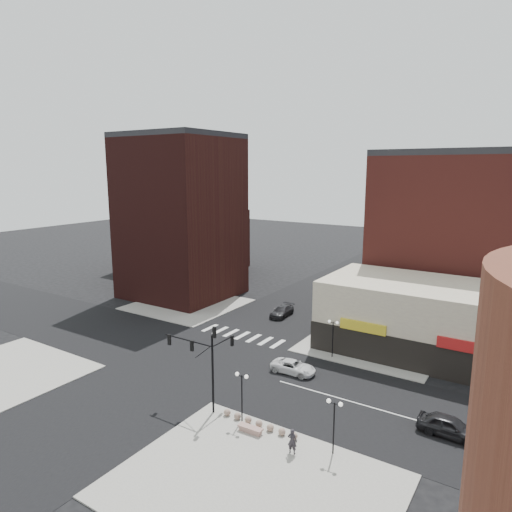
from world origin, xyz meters
The scene contains 20 objects.
ground centered at (0.00, 0.00, 0.00)m, with size 240.00×240.00×0.00m, color black.
road_ew centered at (0.00, 0.00, 0.01)m, with size 200.00×14.00×0.02m, color black.
road_ns centered at (0.00, 0.00, 0.01)m, with size 14.00×200.00×0.02m, color black.
sidewalk_nw centered at (-14.50, 14.50, 0.06)m, with size 15.00×15.00×0.12m, color gray.
sidewalk_ne centered at (14.50, 14.50, 0.06)m, with size 15.00×15.00×0.12m, color gray.
sidewalk_se centered at (16.00, -14.00, 0.06)m, with size 18.00×14.00×0.12m, color gray.
building_nw centered at (-19.00, 18.50, 12.50)m, with size 16.00×15.00×25.00m, color #341210.
building_nw_low centered at (-32.00, 34.00, 6.00)m, with size 20.00×18.00×12.00m, color #341210.
building_ne_midrise centered at (19.00, 29.50, 11.00)m, with size 18.00×15.00×22.00m, color maroon.
building_ne_row centered at (21.00, 15.00, 3.30)m, with size 24.20×12.20×8.00m.
traffic_signal centered at (7.24, -7.83, 4.96)m, with size 5.59×3.09×7.77m.
street_lamp_se_a centered at (11.00, -8.00, 3.29)m, with size 1.22×0.32×4.16m.
street_lamp_se_b centered at (19.00, -8.00, 3.29)m, with size 1.22×0.32×4.16m.
street_lamp_ne centered at (12.00, 8.00, 3.29)m, with size 1.22×0.32×4.16m.
bollard_row centered at (12.65, -8.00, 0.41)m, with size 6.87×0.57×0.57m.
white_suv centered at (10.19, 2.39, 0.64)m, with size 2.13×4.61×1.28m, color silver.
dark_sedan_east centered at (25.64, -0.91, 0.82)m, with size 1.94×4.81×1.64m, color black.
dark_sedan_north centered at (0.29, 17.50, 0.71)m, with size 1.99×4.90×1.42m, color black.
pedestrian centered at (16.51, -9.59, 1.08)m, with size 0.70×0.46×1.93m, color #28252B.
stone_bench centered at (12.48, -9.00, 0.37)m, with size 2.06×0.69×0.47m.
Camera 1 is at (30.41, -36.03, 20.44)m, focal length 32.00 mm.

